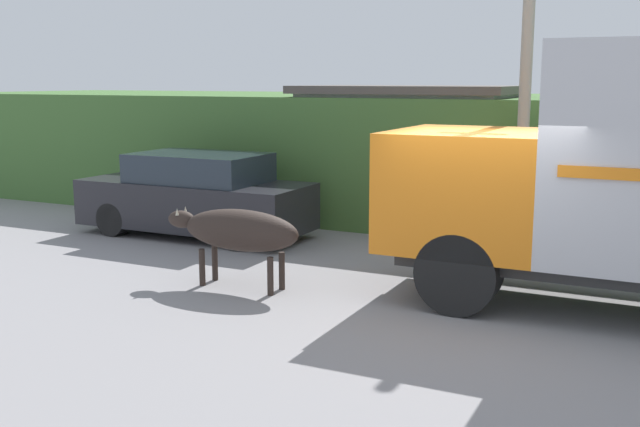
{
  "coord_description": "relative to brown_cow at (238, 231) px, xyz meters",
  "views": [
    {
      "loc": [
        2.28,
        -9.54,
        3.03
      ],
      "look_at": [
        -2.45,
        0.11,
        1.1
      ],
      "focal_mm": 42.0,
      "sensor_mm": 36.0,
      "label": 1
    }
  ],
  "objects": [
    {
      "name": "ground_plane",
      "position": [
        3.51,
        0.45,
        -0.85
      ],
      "size": [
        60.0,
        60.0,
        0.0
      ],
      "primitive_type": "plane",
      "color": "gray"
    },
    {
      "name": "hillside_embankment",
      "position": [
        3.51,
        7.56,
        0.48
      ],
      "size": [
        32.0,
        6.3,
        2.67
      ],
      "color": "#426B33",
      "rests_on": "ground_plane"
    },
    {
      "name": "building_backdrop",
      "position": [
        0.52,
        5.83,
        0.61
      ],
      "size": [
        4.44,
        2.7,
        2.9
      ],
      "color": "#B2BCAD",
      "rests_on": "ground_plane"
    },
    {
      "name": "brown_cow",
      "position": [
        0.0,
        0.0,
        0.0
      ],
      "size": [
        2.22,
        0.61,
        1.17
      ],
      "rotation": [
        0.0,
        0.0,
        0.22
      ],
      "color": "#2D231E",
      "rests_on": "ground_plane"
    },
    {
      "name": "parked_suv",
      "position": [
        -2.75,
        2.8,
        -0.07
      ],
      "size": [
        4.59,
        1.78,
        1.62
      ],
      "rotation": [
        0.0,
        0.0,
        -0.07
      ],
      "color": "#232328",
      "rests_on": "ground_plane"
    },
    {
      "name": "pedestrian_on_hill",
      "position": [
        1.07,
        4.01,
        0.06
      ],
      "size": [
        0.32,
        0.32,
        1.65
      ],
      "rotation": [
        0.0,
        0.0,
        3.2
      ],
      "color": "#38332D",
      "rests_on": "ground_plane"
    },
    {
      "name": "utility_pole",
      "position": [
        3.25,
        4.04,
        2.6
      ],
      "size": [
        0.9,
        0.2,
        6.64
      ],
      "color": "#9E998E",
      "rests_on": "ground_plane"
    }
  ]
}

